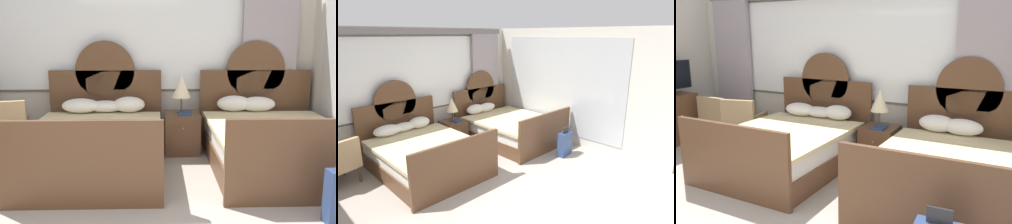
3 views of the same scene
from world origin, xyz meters
The scene contains 7 objects.
wall_back_window centered at (0.00, 4.03, 1.43)m, with size 6.07×0.22×2.70m.
bed_near_window centered at (-0.21, 2.86, 0.35)m, with size 1.71×2.25×1.64m.
bed_near_mirror centered at (2.10, 2.85, 0.34)m, with size 1.71×2.25×1.64m.
nightstand_between_beds centered at (0.95, 3.53, 0.30)m, with size 0.51×0.53×0.60m.
table_lamp_on_nightstand centered at (0.93, 3.52, 0.99)m, with size 0.27×0.27×0.56m.
book_on_nightstand centered at (0.98, 3.43, 0.61)m, with size 0.18×0.26×0.03m.
armchair_by_window_left centered at (-1.55, 3.32, 0.45)m, with size 0.73×0.73×0.85m.
Camera 1 is at (0.58, -1.83, 1.72)m, focal length 39.97 mm.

